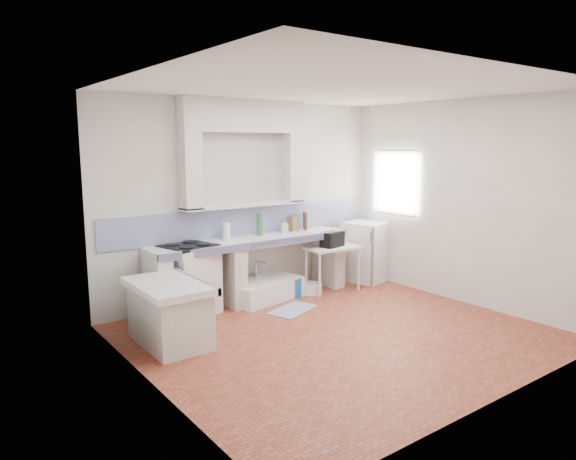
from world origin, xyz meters
TOP-DOWN VIEW (x-y plane):
  - floor at (0.00, 0.00)m, footprint 4.50×4.50m
  - ceiling at (0.00, 0.00)m, footprint 4.50×4.50m
  - wall_back at (0.00, 2.00)m, footprint 4.50×0.00m
  - wall_front at (0.00, -2.00)m, footprint 4.50×0.00m
  - wall_left at (-2.25, 0.00)m, footprint 0.00×4.50m
  - wall_right at (2.25, 0.00)m, footprint 0.00×4.50m
  - alcove_mass at (-0.10, 1.88)m, footprint 1.90×0.25m
  - window_frame at (2.42, 1.20)m, footprint 0.35×0.86m
  - lace_valance at (2.28, 1.20)m, footprint 0.01×0.84m
  - counter_slab at (-0.10, 1.70)m, footprint 3.00×0.60m
  - counter_lip at (-0.10, 1.42)m, footprint 3.00×0.04m
  - counter_pier_left at (-1.50, 1.70)m, footprint 0.20×0.55m
  - counter_pier_mid at (-0.45, 1.70)m, footprint 0.20×0.55m
  - counter_pier_right at (1.30, 1.70)m, footprint 0.20×0.55m
  - peninsula_top at (-1.70, 0.90)m, footprint 0.70×1.10m
  - peninsula_base at (-1.70, 0.90)m, footprint 0.60×1.00m
  - peninsula_lip at (-1.37, 0.90)m, footprint 0.04×1.10m
  - backsplash at (0.00, 1.99)m, footprint 4.27×0.03m
  - stove at (-1.06, 1.73)m, footprint 0.74×0.73m
  - sink at (0.07, 1.65)m, footprint 1.17×0.76m
  - side_table at (1.15, 1.42)m, footprint 0.86×0.53m
  - fridge at (1.99, 1.56)m, footprint 0.76×0.76m
  - bucket_red at (-0.17, 1.74)m, footprint 0.34×0.34m
  - bucket_orange at (0.14, 1.58)m, footprint 0.36×0.36m
  - bucket_blue at (0.48, 1.56)m, footprint 0.33×0.33m
  - basin_white at (0.80, 1.53)m, footprint 0.40×0.40m
  - water_bottle_a at (0.08, 1.85)m, footprint 0.10×0.10m
  - water_bottle_b at (0.11, 1.85)m, footprint 0.11×0.11m
  - black_bag at (1.13, 1.41)m, footprint 0.39×0.27m
  - green_bottle_a at (0.10, 1.83)m, footprint 0.09×0.09m
  - green_bottle_b at (0.11, 1.81)m, footprint 0.07×0.07m
  - knife_block at (0.73, 1.85)m, footprint 0.12×0.10m
  - cutting_board at (0.95, 1.85)m, footprint 0.09×0.19m
  - paper_towel at (-0.45, 1.82)m, footprint 0.14×0.14m
  - soap_bottle at (0.53, 1.81)m, footprint 0.12×0.12m
  - rug at (0.10, 1.03)m, footprint 0.79×0.61m

SIDE VIEW (x-z plane):
  - floor at x=0.00m, z-range 0.00..0.00m
  - rug at x=0.10m, z-range 0.00..0.01m
  - basin_white at x=0.80m, z-range 0.00..0.14m
  - bucket_orange at x=0.14m, z-range 0.00..0.25m
  - sink at x=0.07m, z-range 0.00..0.26m
  - bucket_red at x=-0.17m, z-range 0.00..0.27m
  - bucket_blue at x=0.48m, z-range 0.00..0.28m
  - water_bottle_b at x=0.11m, z-range 0.00..0.33m
  - water_bottle_a at x=0.08m, z-range 0.00..0.34m
  - peninsula_base at x=-1.70m, z-range 0.00..0.62m
  - side_table at x=1.15m, z-range 0.32..0.36m
  - counter_pier_left at x=-1.50m, z-range 0.00..0.82m
  - counter_pier_mid at x=-0.45m, z-range 0.00..0.82m
  - counter_pier_right at x=1.30m, z-range 0.00..0.82m
  - stove at x=-1.06m, z-range 0.00..0.88m
  - fridge at x=1.99m, z-range 0.00..0.96m
  - peninsula_top at x=-1.70m, z-range 0.62..0.70m
  - peninsula_lip at x=-1.37m, z-range 0.61..0.71m
  - black_bag at x=1.13m, z-range 0.68..0.91m
  - counter_slab at x=-0.10m, z-range 0.82..0.90m
  - counter_lip at x=-0.10m, z-range 0.81..0.91m
  - soap_bottle at x=0.53m, z-range 0.90..1.11m
  - knife_block at x=0.73m, z-range 0.90..1.12m
  - paper_towel at x=-0.45m, z-range 0.90..1.13m
  - cutting_board at x=0.95m, z-range 0.90..1.17m
  - green_bottle_a at x=0.10m, z-range 0.90..1.23m
  - green_bottle_b at x=0.11m, z-range 0.90..1.23m
  - backsplash at x=0.00m, z-range 0.90..1.30m
  - wall_back at x=0.00m, z-range -0.85..3.65m
  - wall_front at x=0.00m, z-range -0.85..3.65m
  - wall_left at x=-2.25m, z-range -0.85..3.65m
  - wall_right at x=2.25m, z-range -0.85..3.65m
  - window_frame at x=2.42m, z-range 1.07..2.13m
  - lace_valance at x=2.28m, z-range 1.86..2.10m
  - alcove_mass at x=-0.10m, z-range 2.35..2.80m
  - ceiling at x=0.00m, z-range 2.80..2.80m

